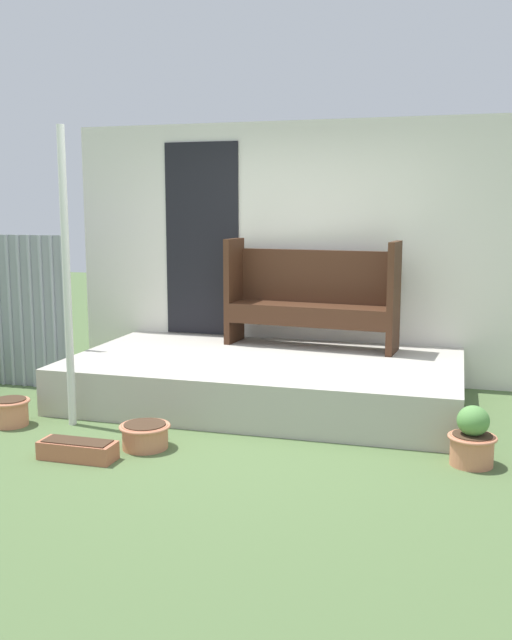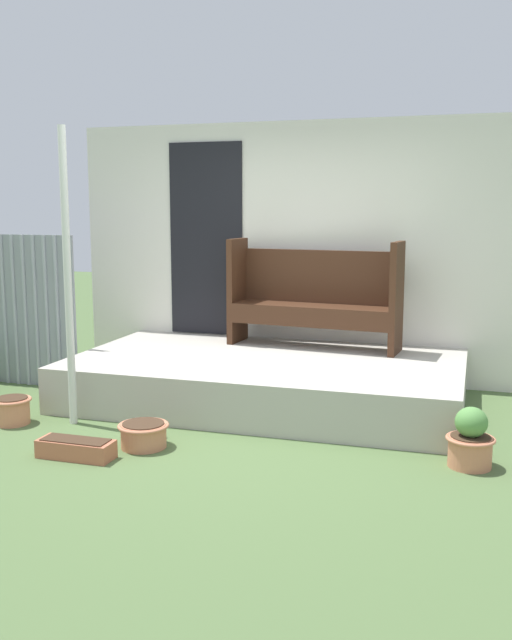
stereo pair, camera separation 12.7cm
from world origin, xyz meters
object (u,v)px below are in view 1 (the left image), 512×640
at_px(flower_pot_left, 10,411).
at_px(support_post, 67,279).
at_px(bench, 312,293).
at_px(planter_box_rect, 78,450).
at_px(flower_pot_middle, 145,435).
at_px(flower_pot_right, 472,439).

bearing_deg(flower_pot_left, support_post, 19.37).
bearing_deg(bench, planter_box_rect, -109.97).
height_order(support_post, flower_pot_left, support_post).
bearing_deg(flower_pot_middle, support_post, 155.68).
bearing_deg(bench, flower_pot_middle, -105.53).
distance_m(flower_pot_left, flower_pot_middle, 1.30).
relative_size(support_post, bench, 1.41).
relative_size(support_post, planter_box_rect, 4.33).
bearing_deg(flower_pot_middle, bench, 69.27).
relative_size(bench, planter_box_rect, 3.08).
height_order(flower_pot_left, planter_box_rect, flower_pot_left).
bearing_deg(bench, support_post, -127.50).
height_order(support_post, flower_pot_middle, support_post).
distance_m(bench, flower_pot_right, 2.48).
distance_m(support_post, flower_pot_right, 3.28).
relative_size(bench, flower_pot_right, 4.03).
bearing_deg(support_post, bench, 47.31).
relative_size(support_post, flower_pot_right, 5.68).
height_order(flower_pot_right, planter_box_rect, flower_pot_right).
bearing_deg(flower_pot_left, bench, 42.62).
bearing_deg(flower_pot_middle, planter_box_rect, -135.83).
xyz_separation_m(flower_pot_middle, flower_pot_right, (2.30, 0.30, 0.08)).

